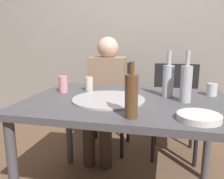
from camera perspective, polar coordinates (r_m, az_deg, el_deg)
back_wall at (r=2.75m, az=8.47°, el=15.49°), size 6.00×0.10×2.60m
dining_table at (r=1.54m, az=3.54°, el=-5.61°), size 1.32×0.92×0.76m
pizza_tray at (r=1.50m, az=-0.88°, el=-2.44°), size 0.47×0.47×0.01m
wine_bottle at (r=1.50m, az=17.92°, el=1.58°), size 0.07×0.07×0.32m
beer_bottle at (r=1.15m, az=4.84°, el=-1.47°), size 0.07×0.07×0.29m
water_bottle at (r=1.61m, az=13.77°, el=2.34°), size 0.07×0.07×0.32m
tumbler_near at (r=1.76m, az=23.55°, el=-0.04°), size 0.07×0.07×0.09m
tumbler_far at (r=1.76m, az=-5.71°, el=1.37°), size 0.06×0.06×0.11m
soda_can at (r=1.75m, az=-11.97°, el=1.31°), size 0.07×0.07×0.12m
plate_stack at (r=1.21m, az=20.77°, el=-6.40°), size 0.22×0.22×0.03m
chair_left at (r=2.46m, az=-0.65°, el=-2.51°), size 0.44×0.44×0.90m
chair_right at (r=2.39m, az=15.38°, el=-3.38°), size 0.44×0.44×0.90m
guest_in_sweater at (r=2.29m, az=-1.57°, el=-0.36°), size 0.36×0.56×1.17m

